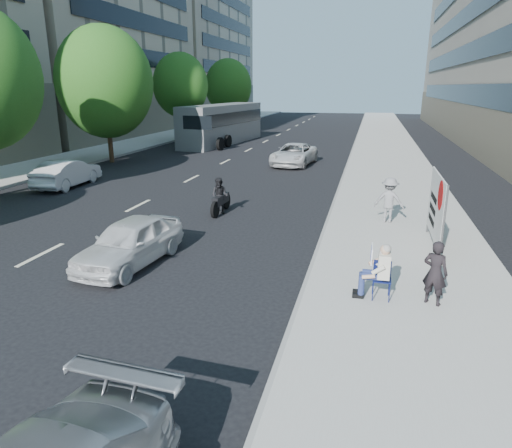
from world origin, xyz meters
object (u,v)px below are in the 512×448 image
(motorcycle, at_px, (220,198))
(bus, at_px, (223,124))
(pedestrian_woman, at_px, (435,273))
(white_sedan_near, at_px, (130,242))
(white_sedan_mid, at_px, (67,173))
(protest_banner, at_px, (436,207))
(seated_protester, at_px, (378,268))
(jogger, at_px, (389,200))
(white_sedan_far, at_px, (294,154))

(motorcycle, height_order, bus, bus)
(pedestrian_woman, xyz_separation_m, white_sedan_near, (-7.87, 0.86, -0.23))
(white_sedan_mid, bearing_deg, protest_banner, 158.85)
(protest_banner, xyz_separation_m, motorcycle, (-7.55, 2.56, -0.76))
(seated_protester, relative_size, white_sedan_mid, 0.32)
(pedestrian_woman, distance_m, white_sedan_mid, 18.66)
(pedestrian_woman, relative_size, protest_banner, 0.48)
(jogger, bearing_deg, pedestrian_woman, 106.58)
(seated_protester, bearing_deg, protest_banner, 67.26)
(motorcycle, bearing_deg, white_sedan_mid, 165.47)
(white_sedan_near, bearing_deg, seated_protester, -0.86)
(seated_protester, xyz_separation_m, white_sedan_near, (-6.65, 0.84, -0.22))
(white_sedan_far, bearing_deg, white_sedan_mid, -131.14)
(jogger, bearing_deg, bus, -49.50)
(jogger, distance_m, protest_banner, 2.73)
(pedestrian_woman, relative_size, bus, 0.12)
(seated_protester, bearing_deg, white_sedan_near, 172.78)
(seated_protester, height_order, white_sedan_mid, seated_protester)
(pedestrian_woman, height_order, white_sedan_mid, pedestrian_woman)
(motorcycle, bearing_deg, seated_protester, -43.95)
(seated_protester, height_order, jogger, jogger)
(white_sedan_far, xyz_separation_m, bus, (-7.94, 9.91, 0.97))
(motorcycle, bearing_deg, bus, 111.58)
(protest_banner, bearing_deg, bus, 120.66)
(white_sedan_mid, height_order, bus, bus)
(pedestrian_woman, distance_m, bus, 31.93)
(seated_protester, xyz_separation_m, protest_banner, (1.65, 3.95, 0.53))
(protest_banner, bearing_deg, white_sedan_near, -159.51)
(seated_protester, xyz_separation_m, pedestrian_woman, (1.22, -0.02, 0.01))
(white_sedan_mid, bearing_deg, jogger, 165.79)
(white_sedan_far, bearing_deg, protest_banner, -59.87)
(white_sedan_far, bearing_deg, bus, 134.48)
(protest_banner, bearing_deg, pedestrian_woman, -96.24)
(white_sedan_near, height_order, white_sedan_far, white_sedan_far)
(jogger, height_order, protest_banner, protest_banner)
(seated_protester, bearing_deg, pedestrian_woman, -0.97)
(protest_banner, xyz_separation_m, white_sedan_mid, (-16.50, 5.53, -0.73))
(seated_protester, relative_size, bus, 0.11)
(protest_banner, relative_size, white_sedan_far, 0.64)
(protest_banner, distance_m, white_sedan_mid, 17.42)
(seated_protester, height_order, protest_banner, protest_banner)
(white_sedan_near, distance_m, motorcycle, 5.71)
(seated_protester, relative_size, pedestrian_woman, 0.89)
(white_sedan_near, height_order, bus, bus)
(white_sedan_mid, bearing_deg, pedestrian_woman, 146.79)
(white_sedan_near, bearing_deg, motorcycle, 88.74)
(seated_protester, distance_m, motorcycle, 8.78)
(jogger, distance_m, bus, 25.96)
(seated_protester, relative_size, white_sedan_far, 0.27)
(seated_protester, height_order, white_sedan_far, seated_protester)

